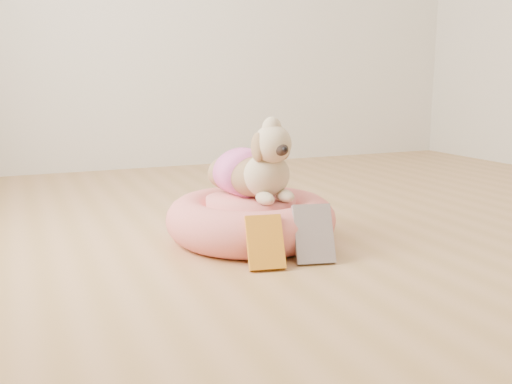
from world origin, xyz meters
name	(u,v)px	position (x,y,z in m)	size (l,w,h in m)	color
floor	(403,246)	(0.00, 0.00, 0.00)	(4.50, 4.50, 0.00)	#B4854B
pet_bed	(251,219)	(-0.49, 0.30, 0.08)	(0.66, 0.66, 0.17)	#D26B52
dog	(254,156)	(-0.48, 0.31, 0.33)	(0.30, 0.43, 0.32)	brown
book_yellow	(265,242)	(-0.58, -0.02, 0.09)	(0.12, 0.02, 0.18)	gold
book_white	(314,234)	(-0.40, -0.03, 0.10)	(0.13, 0.02, 0.21)	white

